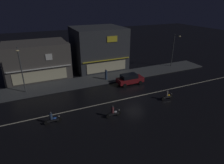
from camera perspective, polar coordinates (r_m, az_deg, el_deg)
The scene contains 13 objects.
ground_plane at distance 27.53m, azimuth 6.81°, elevation -4.36°, with size 140.00×140.00×0.00m, color black.
lane_divider_stripe at distance 27.53m, azimuth 6.81°, elevation -4.35°, with size 36.61×0.16×0.01m, color beige.
sidewalk_far at distance 33.97m, azimuth -0.06°, elevation 1.43°, with size 38.53×4.53×0.14m, color #424447.
storefront_left_block at distance 35.92m, azimuth -21.25°, elevation 6.05°, with size 10.43×7.19×6.08m.
storefront_center_block at distance 38.67m, azimuth -4.12°, elevation 10.06°, with size 9.52×8.82×7.85m.
streetlamp_west at distance 29.54m, azimuth -25.35°, elevation 4.09°, with size 0.44×1.64×6.67m.
streetlamp_mid at distance 40.36m, azimuth 17.85°, elevation 9.62°, with size 0.44×1.64×6.38m.
pedestrian_on_sidewalk at distance 32.62m, azimuth -1.75°, elevation 2.19°, with size 0.40×0.40×1.83m.
parked_car_near_kerb at distance 31.25m, azimuth 5.29°, elevation 0.91°, with size 4.30×1.98×1.67m.
motorcycle_lead at distance 22.49m, azimuth -17.26°, elevation -10.31°, with size 1.90×0.60×1.52m.
motorcycle_following at distance 22.61m, azimuth 0.40°, elevation -8.93°, with size 1.90×0.60×1.52m.
motorcycle_opposite_lane at distance 27.36m, azimuth 16.01°, elevation -3.85°, with size 1.90×0.60×1.52m.
traffic_cone at distance 32.28m, azimuth 6.57°, elevation 0.46°, with size 0.36×0.36×0.55m, color orange.
Camera 1 is at (-12.90, -20.78, 12.64)m, focal length 30.93 mm.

